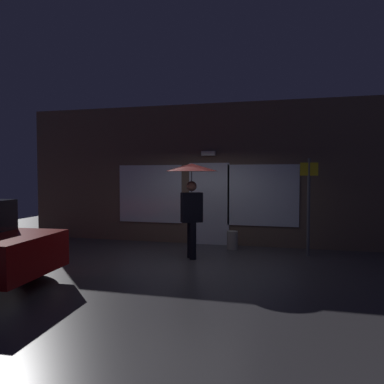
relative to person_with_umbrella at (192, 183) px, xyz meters
name	(u,v)px	position (x,y,z in m)	size (l,w,h in m)	color
ground_plane	(188,262)	(0.02, -0.40, -1.69)	(18.00, 18.00, 0.00)	#423F44
building_facade	(210,175)	(0.01, 1.95, 0.19)	(10.70, 0.48, 3.79)	brown
person_with_umbrella	(192,183)	(0.00, 0.00, 0.00)	(1.18, 1.18, 2.14)	black
street_sign_post	(309,201)	(2.55, 0.94, -0.40)	(0.40, 0.07, 2.26)	#595B60
sidewalk_bollard	(232,240)	(0.73, 1.25, -1.46)	(0.27, 0.27, 0.47)	#9E998E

